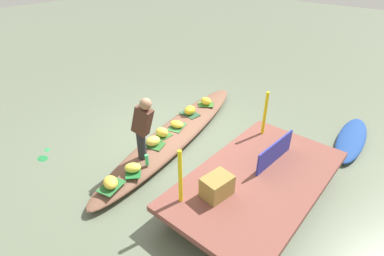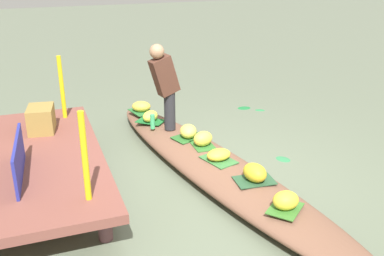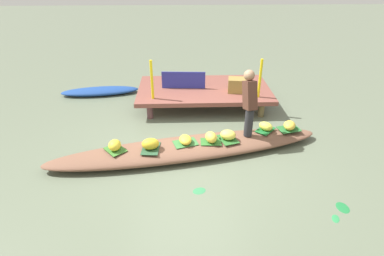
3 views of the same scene
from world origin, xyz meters
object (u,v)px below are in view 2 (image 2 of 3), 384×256
Objects in this scene: market_banner at (19,159)px; produce_crate at (41,119)px; vendor_person at (165,82)px; banana_bunch_4 at (286,200)px; banana_bunch_5 at (203,139)px; vendor_boat at (215,168)px; banana_bunch_0 at (141,106)px; banana_bunch_1 at (219,155)px; banana_bunch_3 at (150,116)px; banana_bunch_6 at (255,172)px; water_bottle at (153,122)px; banana_bunch_2 at (188,131)px.

market_banner reaches higher than produce_crate.
vendor_person is at bearing -54.91° from market_banner.
banana_bunch_5 is (1.72, 0.21, 0.00)m from banana_bunch_4.
vendor_boat is 4.16× the size of vendor_person.
market_banner reaches higher than banana_bunch_0.
market_banner reaches higher than banana_bunch_1.
banana_bunch_3 is 1.60m from produce_crate.
banana_bunch_0 is at bearing 12.38° from banana_bunch_1.
water_bottle is (1.92, 0.64, 0.00)m from banana_bunch_6.
produce_crate is at bearing 117.66° from banana_bunch_0.
banana_bunch_6 is at bearing -164.79° from banana_bunch_3.
vendor_person reaches higher than banana_bunch_3.
banana_bunch_4 is 0.63m from banana_bunch_6.
market_banner is at bearing 62.88° from banana_bunch_4.
banana_bunch_4 reaches higher than banana_bunch_3.
vendor_boat is 4.93× the size of market_banner.
water_bottle is 0.20× the size of market_banner.
banana_bunch_3 is 2.29m from banana_bunch_6.
banana_bunch_2 is (-1.27, -0.34, 0.01)m from banana_bunch_0.
produce_crate is at bearing 87.24° from vendor_person.
market_banner reaches higher than banana_bunch_3.
water_bottle reaches higher than banana_bunch_3.
produce_crate reaches higher than banana_bunch_4.
banana_bunch_6 reaches higher than vendor_boat.
banana_bunch_2 is 1.07× the size of banana_bunch_5.
market_banner is at bearing 126.25° from water_bottle.
banana_bunch_3 is 0.27× the size of market_banner.
banana_bunch_4 is (-3.32, -0.63, 0.01)m from banana_bunch_0.
vendor_person reaches higher than market_banner.
banana_bunch_0 is at bearing -37.45° from market_banner.
banana_bunch_2 is 0.75m from vendor_person.
banana_bunch_2 is (0.75, 0.09, 0.22)m from vendor_boat.
market_banner is (0.62, 2.42, 0.29)m from banana_bunch_6.
banana_bunch_5 is (-1.12, -0.41, 0.02)m from banana_bunch_3.
vendor_boat is 1.61m from banana_bunch_3.
banana_bunch_1 is at bearing -159.79° from water_bottle.
banana_bunch_5 is (-0.33, -0.09, 0.01)m from banana_bunch_2.
vendor_boat is at bearing 8.89° from banana_bunch_4.
banana_bunch_4 is 1.74m from banana_bunch_5.
banana_bunch_5 reaches higher than banana_bunch_4.
banana_bunch_6 is at bearing -165.10° from vendor_person.
banana_bunch_6 is 0.25× the size of vendor_person.
banana_bunch_0 is 1.05× the size of banana_bunch_3.
vendor_person is (1.81, 0.48, 0.60)m from banana_bunch_6.
banana_bunch_0 is 1.12× the size of banana_bunch_4.
banana_bunch_5 is at bearing -157.88° from vendor_person.
banana_bunch_0 is at bearing 1.02° from vendor_boat.
banana_bunch_1 is at bearing -176.93° from banana_bunch_5.
banana_bunch_2 is 1.02× the size of banana_bunch_3.
banana_bunch_1 is at bearing -165.69° from vendor_boat.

